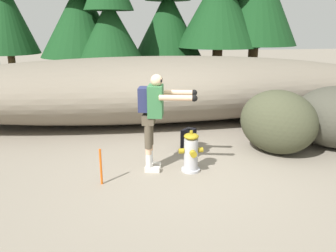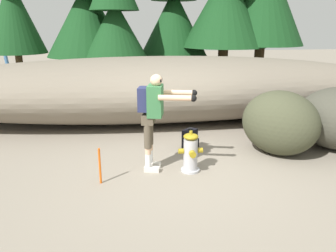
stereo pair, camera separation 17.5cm
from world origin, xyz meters
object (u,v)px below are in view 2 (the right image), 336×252
boulder_small (273,122)px  survey_stake (100,166)px  utility_worker (154,110)px  spare_backpack (190,140)px  boulder_outlier (297,121)px  fire_hydrant (191,153)px  boulder_mid (280,123)px

boulder_small → survey_stake: 4.30m
utility_worker → spare_backpack: (0.80, 0.86, -0.86)m
spare_backpack → boulder_outlier: boulder_outlier is taller
fire_hydrant → survey_stake: size_ratio=1.23×
boulder_small → survey_stake: (-3.82, -1.98, -0.02)m
boulder_small → survey_stake: size_ratio=1.73×
fire_hydrant → spare_backpack: 1.04m
boulder_outlier → utility_worker: bearing=-153.9°
fire_hydrant → boulder_mid: (1.89, 0.61, 0.30)m
utility_worker → boulder_mid: size_ratio=1.11×
boulder_mid → fire_hydrant: bearing=-162.2°
utility_worker → boulder_outlier: size_ratio=2.51×
utility_worker → boulder_mid: (2.50, 0.45, -0.45)m
spare_backpack → boulder_outlier: 2.92m
boulder_small → boulder_outlier: boulder_small is taller
fire_hydrant → utility_worker: utility_worker is taller
spare_backpack → boulder_small: (2.09, 0.70, 0.11)m
fire_hydrant → boulder_outlier: bearing=32.7°
utility_worker → spare_backpack: size_ratio=3.60×
fire_hydrant → boulder_mid: bearing=17.8°
boulder_mid → boulder_outlier: (1.09, 1.30, -0.37)m
fire_hydrant → utility_worker: size_ratio=0.44×
fire_hydrant → spare_backpack: size_ratio=1.57×
boulder_small → survey_stake: boulder_small is taller
boulder_small → boulder_outlier: 0.72m
spare_backpack → boulder_outlier: size_ratio=0.70×
boulder_mid → boulder_outlier: size_ratio=2.26×
survey_stake → boulder_outlier: bearing=25.8°
utility_worker → survey_stake: 1.28m
utility_worker → boulder_small: size_ratio=1.63×
fire_hydrant → boulder_mid: 2.00m
utility_worker → boulder_small: (2.90, 1.57, -0.76)m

